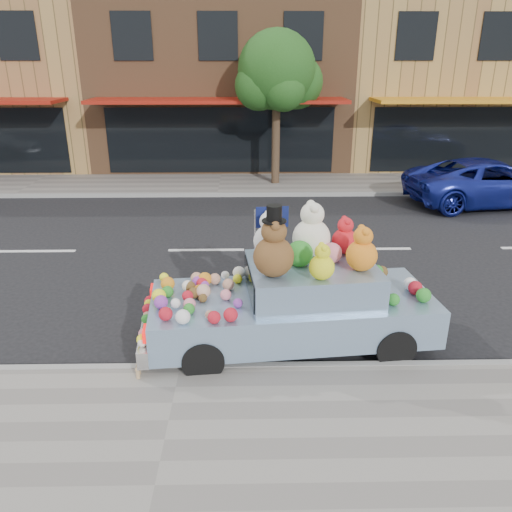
{
  "coord_description": "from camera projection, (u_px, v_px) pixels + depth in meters",
  "views": [
    {
      "loc": [
        0.98,
        -11.12,
        4.22
      ],
      "look_at": [
        1.12,
        -3.57,
        1.25
      ],
      "focal_mm": 35.0,
      "sensor_mm": 36.0,
      "label": 1
    }
  ],
  "objects": [
    {
      "name": "ground",
      "position": [
        206.0,
        250.0,
        11.87
      ],
      "size": [
        120.0,
        120.0,
        0.0
      ],
      "primitive_type": "plane",
      "color": "black",
      "rests_on": "ground"
    },
    {
      "name": "near_sidewalk",
      "position": [
        165.0,
        444.0,
        5.8
      ],
      "size": [
        60.0,
        3.0,
        0.12
      ],
      "primitive_type": "cube",
      "color": "gray",
      "rests_on": "ground"
    },
    {
      "name": "far_sidewalk",
      "position": [
        220.0,
        184.0,
        17.9
      ],
      "size": [
        60.0,
        3.0,
        0.12
      ],
      "primitive_type": "cube",
      "color": "gray",
      "rests_on": "ground"
    },
    {
      "name": "near_kerb",
      "position": [
        181.0,
        369.0,
        7.2
      ],
      "size": [
        60.0,
        0.12,
        0.13
      ],
      "primitive_type": "cube",
      "color": "gray",
      "rests_on": "ground"
    },
    {
      "name": "far_kerb",
      "position": [
        217.0,
        195.0,
        16.5
      ],
      "size": [
        60.0,
        0.12,
        0.13
      ],
      "primitive_type": "cube",
      "color": "gray",
      "rests_on": "ground"
    },
    {
      "name": "storefront_mid",
      "position": [
        224.0,
        74.0,
        21.67
      ],
      "size": [
        10.0,
        9.8,
        7.3
      ],
      "color": "brown",
      "rests_on": "ground"
    },
    {
      "name": "storefront_right",
      "position": [
        452.0,
        74.0,
        21.85
      ],
      "size": [
        10.0,
        9.8,
        7.3
      ],
      "color": "#A48044",
      "rests_on": "ground"
    },
    {
      "name": "street_tree",
      "position": [
        277.0,
        77.0,
        16.65
      ],
      "size": [
        3.0,
        2.7,
        5.22
      ],
      "color": "#38281C",
      "rests_on": "ground"
    },
    {
      "name": "car_blue",
      "position": [
        490.0,
        182.0,
        15.37
      ],
      "size": [
        5.34,
        2.99,
        1.41
      ],
      "primitive_type": "imported",
      "rotation": [
        0.0,
        0.0,
        1.7
      ],
      "color": "#1C289B",
      "rests_on": "ground"
    },
    {
      "name": "art_car",
      "position": [
        293.0,
        297.0,
        7.69
      ],
      "size": [
        4.63,
        2.17,
        2.39
      ],
      "rotation": [
        0.0,
        0.0,
        0.1
      ],
      "color": "black",
      "rests_on": "ground"
    }
  ]
}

